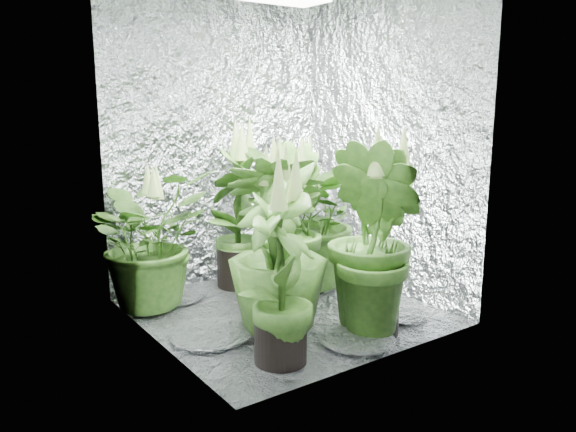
{
  "coord_description": "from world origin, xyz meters",
  "views": [
    {
      "loc": [
        -1.83,
        -2.64,
        1.24
      ],
      "look_at": [
        0.03,
        0.0,
        0.58
      ],
      "focal_mm": 35.0,
      "sensor_mm": 36.0,
      "label": 1
    }
  ],
  "objects_px": {
    "plant_g": "(375,239)",
    "circulation_fan": "(325,259)",
    "plant_a": "(149,240)",
    "plant_d": "(278,247)",
    "plant_c": "(284,227)",
    "plant_b": "(239,212)",
    "plant_f": "(280,268)",
    "plant_e": "(307,218)"
  },
  "relations": [
    {
      "from": "plant_g",
      "to": "circulation_fan",
      "type": "bearing_deg",
      "value": 66.09
    },
    {
      "from": "plant_a",
      "to": "plant_d",
      "type": "distance_m",
      "value": 0.85
    },
    {
      "from": "plant_a",
      "to": "circulation_fan",
      "type": "xyz_separation_m",
      "value": [
        1.26,
        -0.12,
        -0.29
      ]
    },
    {
      "from": "plant_a",
      "to": "plant_c",
      "type": "distance_m",
      "value": 0.81
    },
    {
      "from": "plant_g",
      "to": "plant_d",
      "type": "bearing_deg",
      "value": 143.03
    },
    {
      "from": "plant_b",
      "to": "plant_c",
      "type": "bearing_deg",
      "value": -84.3
    },
    {
      "from": "plant_c",
      "to": "plant_f",
      "type": "relative_size",
      "value": 1.04
    },
    {
      "from": "plant_d",
      "to": "plant_c",
      "type": "bearing_deg",
      "value": 51.24
    },
    {
      "from": "plant_b",
      "to": "plant_f",
      "type": "height_order",
      "value": "plant_b"
    },
    {
      "from": "plant_d",
      "to": "plant_e",
      "type": "bearing_deg",
      "value": 40.42
    },
    {
      "from": "plant_b",
      "to": "plant_e",
      "type": "distance_m",
      "value": 0.47
    },
    {
      "from": "plant_d",
      "to": "plant_e",
      "type": "distance_m",
      "value": 0.72
    },
    {
      "from": "plant_c",
      "to": "plant_f",
      "type": "distance_m",
      "value": 0.81
    },
    {
      "from": "plant_e",
      "to": "plant_f",
      "type": "distance_m",
      "value": 1.07
    },
    {
      "from": "plant_c",
      "to": "circulation_fan",
      "type": "bearing_deg",
      "value": 25.99
    },
    {
      "from": "plant_c",
      "to": "plant_e",
      "type": "bearing_deg",
      "value": 23.82
    },
    {
      "from": "plant_d",
      "to": "plant_g",
      "type": "bearing_deg",
      "value": -36.97
    },
    {
      "from": "plant_f",
      "to": "plant_a",
      "type": "bearing_deg",
      "value": 102.94
    },
    {
      "from": "plant_c",
      "to": "plant_e",
      "type": "xyz_separation_m",
      "value": [
        0.27,
        0.12,
        0.0
      ]
    },
    {
      "from": "plant_d",
      "to": "plant_e",
      "type": "height_order",
      "value": "plant_d"
    },
    {
      "from": "plant_c",
      "to": "plant_g",
      "type": "xyz_separation_m",
      "value": [
        0.14,
        -0.66,
        0.04
      ]
    },
    {
      "from": "plant_e",
      "to": "plant_c",
      "type": "bearing_deg",
      "value": -156.18
    },
    {
      "from": "plant_d",
      "to": "plant_g",
      "type": "distance_m",
      "value": 0.52
    },
    {
      "from": "plant_a",
      "to": "plant_f",
      "type": "xyz_separation_m",
      "value": [
        0.24,
        -1.04,
        0.04
      ]
    },
    {
      "from": "plant_b",
      "to": "plant_d",
      "type": "height_order",
      "value": "plant_b"
    },
    {
      "from": "plant_a",
      "to": "plant_g",
      "type": "height_order",
      "value": "plant_g"
    },
    {
      "from": "plant_g",
      "to": "plant_f",
      "type": "bearing_deg",
      "value": 179.82
    },
    {
      "from": "circulation_fan",
      "to": "plant_f",
      "type": "bearing_deg",
      "value": -157.5
    },
    {
      "from": "plant_b",
      "to": "plant_d",
      "type": "xyz_separation_m",
      "value": [
        -0.23,
        -0.81,
        -0.04
      ]
    },
    {
      "from": "plant_c",
      "to": "plant_e",
      "type": "distance_m",
      "value": 0.29
    },
    {
      "from": "plant_f",
      "to": "plant_c",
      "type": "bearing_deg",
      "value": 54.08
    },
    {
      "from": "plant_a",
      "to": "circulation_fan",
      "type": "height_order",
      "value": "plant_a"
    },
    {
      "from": "plant_a",
      "to": "plant_e",
      "type": "relative_size",
      "value": 0.89
    },
    {
      "from": "plant_c",
      "to": "plant_g",
      "type": "relative_size",
      "value": 0.94
    },
    {
      "from": "circulation_fan",
      "to": "plant_g",
      "type": "bearing_deg",
      "value": -133.51
    },
    {
      "from": "plant_a",
      "to": "plant_e",
      "type": "distance_m",
      "value": 1.02
    },
    {
      "from": "plant_d",
      "to": "circulation_fan",
      "type": "bearing_deg",
      "value": 36.63
    },
    {
      "from": "plant_a",
      "to": "plant_f",
      "type": "bearing_deg",
      "value": -77.06
    },
    {
      "from": "plant_b",
      "to": "plant_f",
      "type": "distance_m",
      "value": 1.2
    },
    {
      "from": "plant_b",
      "to": "circulation_fan",
      "type": "relative_size",
      "value": 3.49
    },
    {
      "from": "plant_b",
      "to": "plant_d",
      "type": "relative_size",
      "value": 1.09
    },
    {
      "from": "plant_e",
      "to": "plant_f",
      "type": "relative_size",
      "value": 1.0
    }
  ]
}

